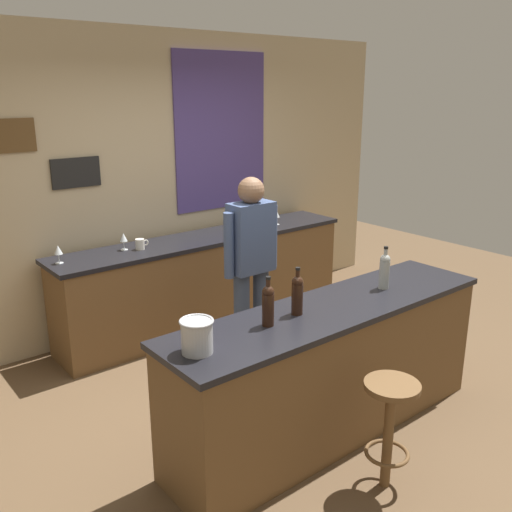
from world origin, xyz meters
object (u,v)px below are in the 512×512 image
at_px(bar_stool, 390,417).
at_px(wine_glass_b, 123,238).
at_px(coffee_mug, 140,244).
at_px(wine_bottle_a, 268,304).
at_px(wine_bottle_c, 384,270).
at_px(bartender, 251,262).
at_px(wine_glass_a, 58,250).
at_px(wine_glass_d, 276,214).
at_px(ice_bucket, 197,335).
at_px(wine_glass_c, 265,215).
at_px(wine_bottle_b, 297,294).

bearing_deg(bar_stool, wine_glass_b, 95.95).
bearing_deg(wine_glass_b, coffee_mug, -30.18).
relative_size(wine_bottle_a, wine_bottle_c, 1.00).
distance_m(bar_stool, wine_bottle_a, 0.95).
xyz_separation_m(wine_bottle_c, wine_glass_b, (-0.95, 2.11, -0.05)).
xyz_separation_m(bartender, wine_glass_a, (-1.17, 1.04, 0.07)).
distance_m(bartender, wine_glass_d, 1.45).
height_order(bar_stool, wine_glass_a, wine_glass_a).
bearing_deg(wine_glass_d, ice_bucket, -138.97).
distance_m(wine_glass_c, coffee_mug, 1.44).
distance_m(wine_glass_b, wine_glass_c, 1.56).
bearing_deg(wine_bottle_a, wine_glass_b, 87.39).
bearing_deg(wine_bottle_a, wine_glass_c, 50.53).
bearing_deg(wine_glass_d, wine_glass_c, 154.29).
relative_size(wine_bottle_b, ice_bucket, 1.63).
bearing_deg(wine_glass_c, wine_bottle_c, -106.70).
bearing_deg(wine_bottle_a, wine_glass_a, 103.58).
relative_size(bartender, wine_glass_b, 10.45).
bearing_deg(wine_bottle_c, wine_bottle_b, 177.08).
height_order(wine_bottle_b, ice_bucket, wine_bottle_b).
height_order(bartender, ice_bucket, bartender).
distance_m(ice_bucket, wine_glass_a, 2.09).
xyz_separation_m(wine_bottle_a, wine_glass_a, (-0.50, 2.05, -0.05)).
xyz_separation_m(bartender, wine_glass_d, (1.09, 0.95, 0.07)).
bearing_deg(wine_glass_d, wine_bottle_c, -110.00).
bearing_deg(wine_glass_c, wine_glass_a, 178.88).
bearing_deg(wine_bottle_c, wine_glass_a, 126.63).
distance_m(wine_glass_a, wine_glass_b, 0.59).
height_order(ice_bucket, wine_glass_a, ice_bucket).
height_order(wine_glass_a, wine_glass_b, same).
bearing_deg(bar_stool, wine_bottle_a, 120.57).
relative_size(bartender, bar_stool, 2.38).
xyz_separation_m(wine_glass_c, coffee_mug, (-1.44, 0.00, -0.06)).
bearing_deg(ice_bucket, wine_glass_d, 41.03).
relative_size(wine_bottle_b, coffee_mug, 2.45).
height_order(wine_bottle_c, wine_glass_a, wine_bottle_c).
bearing_deg(wine_glass_b, wine_glass_c, -2.64).
xyz_separation_m(ice_bucket, wine_glass_d, (2.29, 1.99, -0.01)).
bearing_deg(wine_glass_c, wine_glass_b, 177.36).
distance_m(ice_bucket, wine_glass_d, 3.03).
distance_m(bartender, wine_glass_b, 1.22).
bearing_deg(bartender, ice_bucket, -138.95).
height_order(wine_bottle_c, ice_bucket, wine_bottle_c).
height_order(bar_stool, coffee_mug, coffee_mug).
bearing_deg(wine_glass_b, wine_bottle_a, -92.61).
distance_m(wine_bottle_a, wine_glass_c, 2.61).
bearing_deg(ice_bucket, wine_bottle_b, 3.83).
relative_size(bartender, ice_bucket, 8.61).
xyz_separation_m(wine_glass_a, wine_glass_d, (2.26, -0.10, 0.00)).
bearing_deg(coffee_mug, wine_bottle_c, -67.82).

